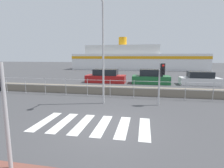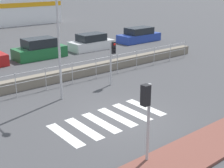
{
  "view_description": "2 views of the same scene",
  "coord_description": "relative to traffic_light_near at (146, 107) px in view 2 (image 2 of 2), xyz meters",
  "views": [
    {
      "loc": [
        1.57,
        -6.96,
        2.95
      ],
      "look_at": [
        -0.1,
        2.0,
        1.5
      ],
      "focal_mm": 28.0,
      "sensor_mm": 36.0,
      "label": 1
    },
    {
      "loc": [
        -8.38,
        -9.82,
        5.9
      ],
      "look_at": [
        0.37,
        1.0,
        1.2
      ],
      "focal_mm": 50.0,
      "sensor_mm": 36.0,
      "label": 2
    }
  ],
  "objects": [
    {
      "name": "parked_car_white",
      "position": [
        9.05,
        15.8,
        -1.47
      ],
      "size": [
        3.91,
        1.78,
        1.4
      ],
      "color": "silver",
      "rests_on": "ground_plane"
    },
    {
      "name": "harbor_fence",
      "position": [
        1.82,
        8.76,
        -1.24
      ],
      "size": [
        22.57,
        0.04,
        1.28
      ],
      "color": "#B2B2B5",
      "rests_on": "ground_plane"
    },
    {
      "name": "parked_car_blue",
      "position": [
        14.82,
        15.8,
        -1.47
      ],
      "size": [
        4.42,
        1.82,
        1.41
      ],
      "color": "#233D9E",
      "rests_on": "ground_plane"
    },
    {
      "name": "parked_car_green",
      "position": [
        4.09,
        15.8,
        -1.4
      ],
      "size": [
        3.99,
        1.85,
        1.56
      ],
      "color": "#1E6633",
      "rests_on": "ground_plane"
    },
    {
      "name": "crosswalk",
      "position": [
        1.21,
        3.43,
        -2.06
      ],
      "size": [
        4.95,
        2.4,
        0.01
      ],
      "color": "silver",
      "rests_on": "ground_plane"
    },
    {
      "name": "traffic_light_near",
      "position": [
        0.0,
        0.0,
        0.0
      ],
      "size": [
        0.34,
        0.32,
        2.82
      ],
      "color": "#B2B2B5",
      "rests_on": "ground_plane"
    },
    {
      "name": "ground_plane",
      "position": [
        1.82,
        3.43,
        -2.07
      ],
      "size": [
        160.0,
        160.0,
        0.0
      ],
      "primitive_type": "plane",
      "color": "#424244"
    },
    {
      "name": "traffic_light_far",
      "position": [
        4.38,
        7.12,
        -0.2
      ],
      "size": [
        0.34,
        0.32,
        2.54
      ],
      "color": "#B2B2B5",
      "rests_on": "ground_plane"
    },
    {
      "name": "streetlamp",
      "position": [
        0.88,
        6.71,
        1.8
      ],
      "size": [
        0.32,
        1.28,
        6.24
      ],
      "color": "#B2B2B5",
      "rests_on": "ground_plane"
    },
    {
      "name": "sidewalk_brick",
      "position": [
        1.82,
        -0.67,
        -2.01
      ],
      "size": [
        24.0,
        1.8,
        0.12
      ],
      "color": "brown",
      "rests_on": "ground_plane"
    },
    {
      "name": "seawall",
      "position": [
        1.82,
        9.64,
        -1.75
      ],
      "size": [
        25.03,
        0.55,
        0.64
      ],
      "color": "slate",
      "rests_on": "ground_plane"
    }
  ]
}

